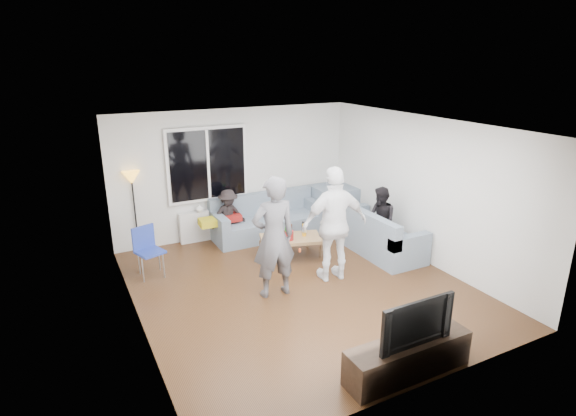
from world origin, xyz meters
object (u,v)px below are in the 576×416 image
coffee_table (291,247)px  floor_lamp (135,212)px  sofa_right_section (377,230)px  sofa_back_section (268,216)px  spectator_right (380,220)px  side_chair (150,253)px  tv_console (408,358)px  spectator_back (229,216)px  player_left (274,237)px  player_right (335,224)px  television (412,320)px

coffee_table → floor_lamp: (-2.46, 1.61, 0.58)m
sofa_right_section → coffee_table: bearing=73.9°
sofa_back_section → spectator_right: bearing=-48.7°
side_chair → tv_console: (2.13, -3.98, -0.21)m
coffee_table → spectator_right: (1.61, -0.54, 0.43)m
coffee_table → tv_console: size_ratio=0.69×
spectator_back → sofa_back_section: bearing=-2.1°
sofa_back_section → tv_console: bearing=-95.1°
player_left → spectator_right: size_ratio=1.51×
sofa_back_section → player_right: (0.15, -2.26, 0.54)m
player_left → spectator_right: player_left is taller
spectator_back → tv_console: spectator_back is taller
player_left → spectator_back: size_ratio=1.75×
sofa_back_section → side_chair: side_chair is taller
sofa_right_section → side_chair: (-4.07, 0.86, 0.01)m
sofa_back_section → sofa_right_section: same height
player_right → television: size_ratio=1.93×
coffee_table → side_chair: size_ratio=1.28×
side_chair → floor_lamp: (0.00, 1.22, 0.35)m
sofa_right_section → player_right: (-1.37, -0.61, 0.54)m
floor_lamp → spectator_right: bearing=-27.8°
coffee_table → floor_lamp: 2.99m
tv_console → coffee_table: bearing=84.7°
coffee_table → player_right: (0.24, -1.08, 0.76)m
player_left → spectator_back: bearing=-90.9°
spectator_back → tv_console: size_ratio=0.68×
coffee_table → sofa_back_section: bearing=85.5°
sofa_back_section → tv_console: size_ratio=1.44×
spectator_back → spectator_right: bearing=-36.7°
player_right → spectator_back: size_ratio=1.76×
player_left → tv_console: (0.55, -2.46, -0.74)m
sofa_back_section → player_left: 2.57m
sofa_right_section → tv_console: bearing=148.1°
spectator_right → side_chair: bearing=-93.4°
spectator_right → spectator_back: size_ratio=1.16×
coffee_table → side_chair: side_chair is taller
coffee_table → spectator_right: bearing=-18.5°
sofa_back_section → player_right: 2.33m
sofa_right_section → tv_console: size_ratio=1.25×
tv_console → television: bearing=180.0°
coffee_table → floor_lamp: bearing=146.8°
player_right → spectator_back: 2.54m
side_chair → sofa_back_section: bearing=-2.0°
player_right → spectator_right: (1.37, 0.54, -0.33)m
sofa_back_section → tv_console: (-0.42, -4.77, -0.20)m
floor_lamp → tv_console: bearing=-67.7°
floor_lamp → television: (2.13, -5.19, -0.05)m
sofa_right_section → side_chair: bearing=78.1°
coffee_table → spectator_back: (-0.76, 1.22, 0.35)m
spectator_right → tv_console: (-1.94, -3.04, -0.41)m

